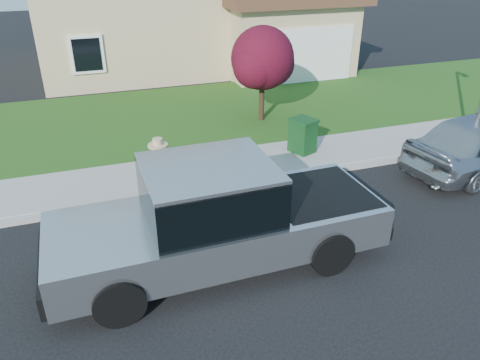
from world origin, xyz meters
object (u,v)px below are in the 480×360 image
at_px(pickup_truck, 217,219).
at_px(woman, 161,178).
at_px(ornamental_tree, 263,61).
at_px(trash_bin, 303,135).

bearing_deg(pickup_truck, woman, 105.84).
relative_size(ornamental_tree, trash_bin, 3.16).
xyz_separation_m(pickup_truck, trash_bin, (3.73, 4.01, -0.33)).
xyz_separation_m(pickup_truck, ornamental_tree, (3.68, 7.04, 1.12)).
bearing_deg(woman, trash_bin, -152.88).
bearing_deg(ornamental_tree, trash_bin, -89.08).
bearing_deg(pickup_truck, ornamental_tree, 61.54).
distance_m(pickup_truck, ornamental_tree, 8.03).
relative_size(pickup_truck, trash_bin, 6.52).
height_order(woman, ornamental_tree, ornamental_tree).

